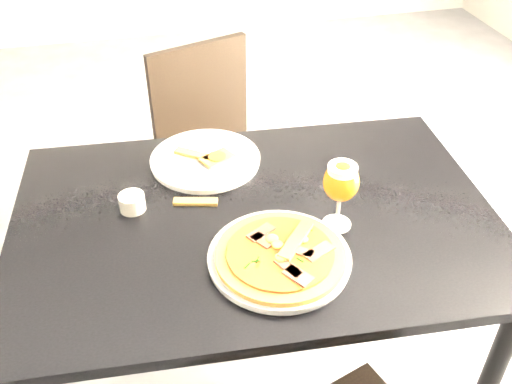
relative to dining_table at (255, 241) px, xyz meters
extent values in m
plane|color=#5A5A5D|center=(0.02, 0.14, -0.66)|extent=(6.00, 6.00, 0.00)
cube|color=black|center=(0.00, 0.00, 0.08)|extent=(1.25, 0.88, 0.03)
cylinder|color=black|center=(-0.51, 0.38, -0.30)|extent=(0.05, 0.05, 0.72)
cylinder|color=black|center=(0.56, 0.30, -0.30)|extent=(0.05, 0.05, 0.72)
cube|color=black|center=(0.04, 0.63, -0.23)|extent=(0.51, 0.51, 0.04)
cylinder|color=black|center=(-0.06, 0.43, -0.45)|extent=(0.03, 0.03, 0.41)
cylinder|color=black|center=(0.25, 0.53, -0.45)|extent=(0.03, 0.03, 0.41)
cylinder|color=black|center=(-0.17, 0.74, -0.45)|extent=(0.03, 0.03, 0.41)
cylinder|color=black|center=(0.14, 0.84, -0.45)|extent=(0.03, 0.03, 0.41)
cube|color=black|center=(-0.02, 0.81, 0.01)|extent=(0.37, 0.15, 0.40)
cylinder|color=white|center=(0.02, -0.17, 0.10)|extent=(0.37, 0.37, 0.02)
cylinder|color=brown|center=(0.02, -0.18, 0.11)|extent=(0.29, 0.29, 0.01)
cylinder|color=red|center=(0.02, -0.18, 0.12)|extent=(0.24, 0.24, 0.01)
cube|color=#4B2D20|center=(0.05, -0.18, 0.13)|extent=(0.06, 0.03, 0.00)
cube|color=#4B2D20|center=(0.04, -0.14, 0.13)|extent=(0.05, 0.07, 0.00)
cube|color=#4B2D20|center=(-0.02, -0.12, 0.13)|extent=(0.05, 0.07, 0.00)
cube|color=#4B2D20|center=(-0.02, -0.18, 0.13)|extent=(0.06, 0.03, 0.00)
cube|color=#4B2D20|center=(-0.01, -0.23, 0.13)|extent=(0.05, 0.07, 0.00)
cube|color=#4B2D20|center=(0.05, -0.24, 0.13)|extent=(0.05, 0.07, 0.00)
ellipsoid|color=#ECD64D|center=(0.03, -0.17, 0.13)|extent=(0.03, 0.03, 0.01)
ellipsoid|color=#ECD64D|center=(0.00, -0.11, 0.13)|extent=(0.03, 0.03, 0.01)
ellipsoid|color=#ECD64D|center=(-0.01, -0.18, 0.13)|extent=(0.03, 0.03, 0.01)
ellipsoid|color=#ECD64D|center=(-0.02, -0.25, 0.13)|extent=(0.03, 0.03, 0.01)
ellipsoid|color=#ECD64D|center=(0.03, -0.20, 0.13)|extent=(0.03, 0.03, 0.01)
cube|color=#174B0D|center=(0.02, -0.17, 0.13)|extent=(0.01, 0.02, 0.00)
cube|color=#174B0D|center=(0.01, -0.13, 0.13)|extent=(0.01, 0.02, 0.00)
cube|color=#174B0D|center=(-0.02, -0.11, 0.13)|extent=(0.01, 0.02, 0.00)
cube|color=#174B0D|center=(-0.01, -0.16, 0.13)|extent=(0.02, 0.01, 0.00)
cube|color=#174B0D|center=(-0.05, -0.17, 0.13)|extent=(0.02, 0.01, 0.00)
cube|color=#174B0D|center=(0.00, -0.19, 0.13)|extent=(0.02, 0.01, 0.00)
cube|color=#174B0D|center=(-0.02, -0.21, 0.13)|extent=(0.02, 0.02, 0.00)
cube|color=#174B0D|center=(-0.01, -0.25, 0.13)|extent=(0.01, 0.02, 0.00)
cube|color=#174B0D|center=(0.02, -0.21, 0.13)|extent=(0.01, 0.02, 0.00)
cube|color=#174B0D|center=(0.05, -0.24, 0.13)|extent=(0.01, 0.02, 0.00)
cube|color=#174B0D|center=(0.03, -0.19, 0.13)|extent=(0.02, 0.01, 0.00)
cube|color=#174B0D|center=(0.06, -0.19, 0.13)|extent=(0.02, 0.01, 0.00)
cube|color=#174B0D|center=(0.09, -0.16, 0.13)|extent=(0.02, 0.01, 0.00)
cube|color=#174B0D|center=(0.04, -0.16, 0.13)|extent=(0.02, 0.02, 0.00)
cube|color=brown|center=(0.04, -0.14, 0.13)|extent=(0.11, 0.12, 0.01)
cylinder|color=white|center=(-0.08, 0.26, 0.10)|extent=(0.41, 0.41, 0.02)
cube|color=brown|center=(-0.11, 0.28, 0.11)|extent=(0.10, 0.09, 0.01)
cube|color=brown|center=(-0.05, 0.24, 0.11)|extent=(0.10, 0.09, 0.01)
cylinder|color=red|center=(-0.05, 0.24, 0.12)|extent=(0.05, 0.05, 0.00)
cube|color=brown|center=(-0.14, 0.08, 0.09)|extent=(0.12, 0.05, 0.01)
cylinder|color=beige|center=(-0.29, 0.09, 0.11)|extent=(0.07, 0.07, 0.04)
cylinder|color=gold|center=(-0.29, 0.09, 0.13)|extent=(0.06, 0.06, 0.01)
cylinder|color=#B5BABF|center=(0.18, -0.08, 0.09)|extent=(0.07, 0.07, 0.01)
cylinder|color=#B5BABF|center=(0.18, -0.08, 0.13)|extent=(0.01, 0.01, 0.08)
ellipsoid|color=#A96010|center=(0.18, -0.08, 0.22)|extent=(0.08, 0.08, 0.10)
cylinder|color=white|center=(0.18, -0.08, 0.26)|extent=(0.07, 0.07, 0.02)
camera|label=1|loc=(-0.25, -1.07, 0.99)|focal=40.00mm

